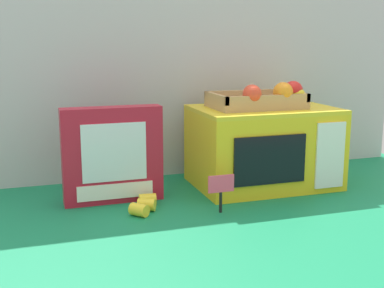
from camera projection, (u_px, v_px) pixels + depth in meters
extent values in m
plane|color=#147A4C|center=(204.00, 195.00, 1.46)|extent=(1.70, 1.70, 0.00)
cube|color=#B7BABF|center=(177.00, 63.00, 1.64)|extent=(1.61, 0.03, 0.73)
cube|color=yellow|center=(263.00, 148.00, 1.55)|extent=(0.41, 0.29, 0.23)
cube|color=yellow|center=(264.00, 109.00, 1.53)|extent=(0.41, 0.29, 0.01)
cube|color=black|center=(270.00, 160.00, 1.40)|extent=(0.22, 0.01, 0.14)
cube|color=white|center=(330.00, 155.00, 1.46)|extent=(0.09, 0.01, 0.19)
cube|color=tan|center=(256.00, 104.00, 1.52)|extent=(0.27, 0.17, 0.02)
cube|color=tan|center=(268.00, 99.00, 1.44)|extent=(0.27, 0.01, 0.02)
cube|color=tan|center=(245.00, 94.00, 1.59)|extent=(0.27, 0.01, 0.02)
cube|color=tan|center=(216.00, 98.00, 1.48)|extent=(0.01, 0.17, 0.02)
cube|color=tan|center=(294.00, 95.00, 1.55)|extent=(0.01, 0.17, 0.02)
sphere|color=red|center=(293.00, 91.00, 1.51)|extent=(0.06, 0.06, 0.06)
sphere|color=orange|center=(283.00, 92.00, 1.47)|extent=(0.06, 0.06, 0.06)
ellipsoid|color=yellow|center=(294.00, 94.00, 1.50)|extent=(0.08, 0.07, 0.04)
sphere|color=#E04228|center=(252.00, 94.00, 1.44)|extent=(0.05, 0.05, 0.05)
cube|color=#B2192D|center=(113.00, 155.00, 1.39)|extent=(0.27, 0.06, 0.26)
cube|color=silver|center=(114.00, 152.00, 1.36)|extent=(0.17, 0.00, 0.16)
cube|color=white|center=(116.00, 191.00, 1.38)|extent=(0.21, 0.00, 0.04)
cylinder|color=black|center=(221.00, 202.00, 1.32)|extent=(0.01, 0.01, 0.06)
cube|color=#F44C6B|center=(221.00, 184.00, 1.30)|extent=(0.07, 0.00, 0.05)
cylinder|color=yellow|center=(139.00, 210.00, 1.29)|extent=(0.05, 0.05, 0.03)
cylinder|color=yellow|center=(147.00, 205.00, 1.33)|extent=(0.05, 0.05, 0.03)
cylinder|color=yellow|center=(148.00, 199.00, 1.37)|extent=(0.05, 0.04, 0.03)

